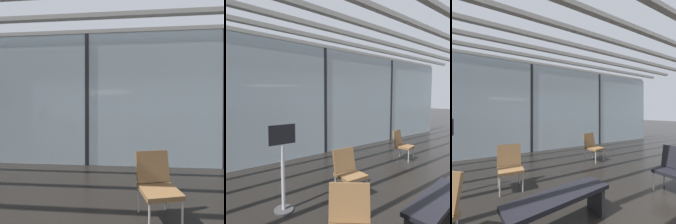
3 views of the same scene
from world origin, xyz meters
TOP-DOWN VIEW (x-y plane):
  - glass_curtain_wall at (0.00, 5.20)m, footprint 14.00×0.08m
  - window_mullion_1 at (0.00, 5.20)m, footprint 0.10×0.12m
  - window_mullion_2 at (3.50, 5.20)m, footprint 0.10×0.12m
  - parked_airplane at (-1.32, 9.37)m, footprint 13.32×3.64m
  - lounge_chair_3 at (1.43, 3.17)m, footprint 0.58×0.62m

SIDE VIEW (x-z plane):
  - lounge_chair_3 at x=1.43m, z-range 0.06..0.93m
  - glass_curtain_wall at x=0.00m, z-range 0.00..3.50m
  - window_mullion_1 at x=0.00m, z-range 0.00..3.50m
  - window_mullion_2 at x=3.50m, z-range 0.00..3.50m
  - parked_airplane at x=-1.32m, z-range 0.00..3.64m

